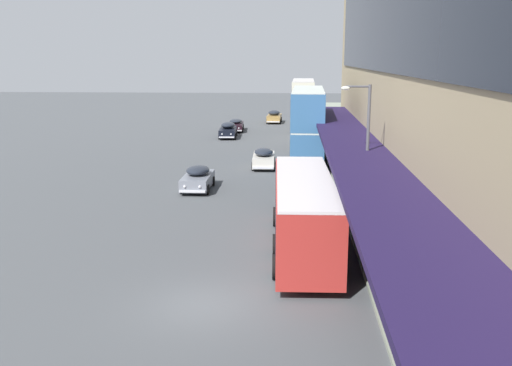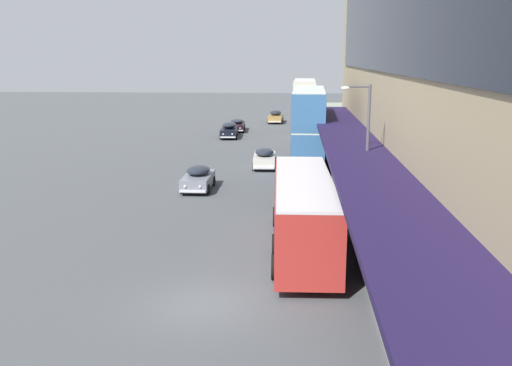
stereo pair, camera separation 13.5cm
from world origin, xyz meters
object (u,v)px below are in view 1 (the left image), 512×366
transit_bus_kerbside_front (308,124)px  sedan_lead_near (198,178)px  sedan_oncoming_rear (228,130)px  transit_bus_kerbside_far (303,103)px  sedan_trailing_near (236,125)px  pedestrian_at_kerb (402,230)px  sedan_second_near (264,158)px  transit_bus_kerbside_rear (304,210)px  sedan_far_back (274,117)px  street_lamp (364,144)px

transit_bus_kerbside_front → sedan_lead_near: (-7.45, -9.33, -2.54)m
sedan_lead_near → sedan_oncoming_rear: bearing=91.7°
transit_bus_kerbside_far → sedan_oncoming_rear: 11.51m
transit_bus_kerbside_far → sedan_trailing_near: bearing=-165.1°
transit_bus_kerbside_front → pedestrian_at_kerb: 21.97m
sedan_second_near → transit_bus_kerbside_rear: bearing=-81.9°
sedan_far_back → pedestrian_at_kerb: 51.90m
sedan_far_back → pedestrian_at_kerb: pedestrian_at_kerb is taller
sedan_oncoming_rear → sedan_second_near: sedan_oncoming_rear is taller
transit_bus_kerbside_rear → sedan_far_back: 50.99m
sedan_trailing_near → sedan_second_near: bearing=-78.8°
sedan_far_back → sedan_oncoming_rear: bearing=-107.7°
sedan_far_back → transit_bus_kerbside_far: bearing=-61.1°
transit_bus_kerbside_far → pedestrian_at_kerb: (3.58, -44.77, -2.01)m
transit_bus_kerbside_front → street_lamp: (2.41, -16.95, 0.98)m
sedan_trailing_near → sedan_second_near: size_ratio=1.16×
sedan_trailing_near → pedestrian_at_kerb: bearing=-74.9°
sedan_trailing_near → pedestrian_at_kerb: size_ratio=2.73×
transit_bus_kerbside_front → transit_bus_kerbside_far: transit_bus_kerbside_front is taller
transit_bus_kerbside_far → sedan_second_near: 24.99m
sedan_oncoming_rear → pedestrian_at_kerb: size_ratio=2.66×
pedestrian_at_kerb → transit_bus_kerbside_front: bearing=99.5°
sedan_second_near → street_lamp: street_lamp is taller
transit_bus_kerbside_rear → sedan_oncoming_rear: transit_bus_kerbside_rear is taller
pedestrian_at_kerb → sedan_second_near: bearing=109.3°
pedestrian_at_kerb → street_lamp: size_ratio=0.26×
transit_bus_kerbside_far → sedan_oncoming_rear: bearing=-136.9°
transit_bus_kerbside_rear → pedestrian_at_kerb: size_ratio=6.08×
transit_bus_kerbside_rear → transit_bus_kerbside_far: 44.30m
transit_bus_kerbside_rear → sedan_oncoming_rear: size_ratio=2.28×
transit_bus_kerbside_rear → street_lamp: size_ratio=1.58×
transit_bus_kerbside_front → pedestrian_at_kerb: size_ratio=5.64×
sedan_far_back → sedan_oncoming_rear: (-4.57, -14.31, -0.01)m
pedestrian_at_kerb → street_lamp: bearing=104.6°
sedan_far_back → sedan_second_near: size_ratio=1.00×
sedan_lead_near → sedan_trailing_near: (-0.46, 30.41, -0.06)m
transit_bus_kerbside_rear → transit_bus_kerbside_front: bearing=88.2°
transit_bus_kerbside_front → transit_bus_kerbside_far: size_ratio=1.08×
sedan_far_back → sedan_lead_near: (-3.82, -39.15, -0.05)m
sedan_trailing_near → sedan_oncoming_rear: size_ratio=1.02×
sedan_trailing_near → sedan_oncoming_rear: bearing=-93.0°
sedan_far_back → sedan_trailing_near: (-4.28, -8.74, -0.11)m
transit_bus_kerbside_front → transit_bus_kerbside_rear: bearing=-91.8°
sedan_lead_near → sedan_far_back: bearing=84.4°
transit_bus_kerbside_far → sedan_trailing_near: size_ratio=1.92×
sedan_oncoming_rear → sedan_far_back: bearing=72.3°
transit_bus_kerbside_far → street_lamp: 40.24m
transit_bus_kerbside_front → pedestrian_at_kerb: transit_bus_kerbside_front is taller
transit_bus_kerbside_front → sedan_oncoming_rear: size_ratio=2.12×
pedestrian_at_kerb → sedan_lead_near: bearing=132.1°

